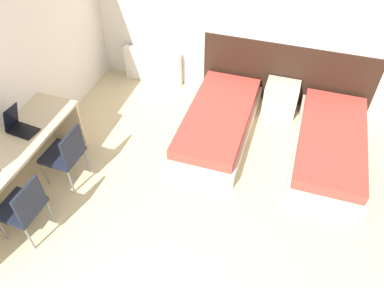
{
  "coord_description": "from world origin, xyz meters",
  "views": [
    {
      "loc": [
        0.99,
        -0.73,
        3.7
      ],
      "look_at": [
        0.0,
        2.36,
        0.55
      ],
      "focal_mm": 35.0,
      "sensor_mm": 36.0,
      "label": 1
    }
  ],
  "objects": [
    {
      "name": "bed_near_window",
      "position": [
        0.1,
        3.26,
        0.19
      ],
      "size": [
        0.92,
        1.98,
        0.39
      ],
      "color": "beige",
      "rests_on": "ground_plane"
    },
    {
      "name": "desk",
      "position": [
        -1.88,
        1.4,
        0.59
      ],
      "size": [
        0.61,
        2.14,
        0.75
      ],
      "color": "#C6B28E",
      "rests_on": "ground_plane"
    },
    {
      "name": "headboard_panel",
      "position": [
        0.88,
        4.28,
        0.5
      ],
      "size": [
        2.58,
        0.03,
        0.99
      ],
      "color": "black",
      "rests_on": "ground_plane"
    },
    {
      "name": "chair_near_laptop",
      "position": [
        -1.43,
        1.82,
        0.48
      ],
      "size": [
        0.44,
        0.44,
        0.83
      ],
      "rotation": [
        0.0,
        0.0,
        -0.03
      ],
      "color": "black",
      "rests_on": "ground_plane"
    },
    {
      "name": "laptop",
      "position": [
        -1.93,
        1.77,
        0.82
      ],
      "size": [
        0.36,
        0.25,
        0.34
      ],
      "rotation": [
        0.0,
        0.0,
        -0.1
      ],
      "color": "black",
      "rests_on": "desk"
    },
    {
      "name": "nightstand",
      "position": [
        0.88,
        4.03,
        0.24
      ],
      "size": [
        0.49,
        0.43,
        0.48
      ],
      "color": "beige",
      "rests_on": "ground_plane"
    },
    {
      "name": "chair_near_notebook",
      "position": [
        -1.43,
        0.99,
        0.48
      ],
      "size": [
        0.45,
        0.45,
        0.83
      ],
      "rotation": [
        0.0,
        0.0,
        -0.05
      ],
      "color": "black",
      "rests_on": "ground_plane"
    },
    {
      "name": "wall_left",
      "position": [
        -2.2,
        2.14,
        1.35
      ],
      "size": [
        0.05,
        5.29,
        2.7
      ],
      "color": "silver",
      "rests_on": "ground_plane"
    },
    {
      "name": "bed_near_door",
      "position": [
        1.66,
        3.26,
        0.19
      ],
      "size": [
        0.92,
        1.98,
        0.39
      ],
      "color": "beige",
      "rests_on": "ground_plane"
    },
    {
      "name": "wall_back",
      "position": [
        0.0,
        4.31,
        1.35
      ],
      "size": [
        5.36,
        0.05,
        2.7
      ],
      "color": "silver",
      "rests_on": "ground_plane"
    },
    {
      "name": "radiator",
      "position": [
        -1.27,
        4.19,
        0.29
      ],
      "size": [
        0.98,
        0.12,
        0.58
      ],
      "color": "silver",
      "rests_on": "ground_plane"
    }
  ]
}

